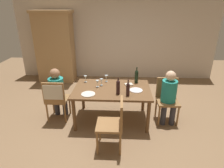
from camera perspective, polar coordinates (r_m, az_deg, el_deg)
name	(u,v)px	position (r m, az deg, el deg)	size (l,w,h in m)	color
ground_plane	(112,119)	(4.33, 0.00, -10.25)	(10.00, 10.00, 0.00)	#846647
rear_room_partition	(116,37)	(6.43, 1.24, 13.68)	(6.40, 0.12, 2.70)	beige
armoire_cabinet	(55,47)	(6.38, -16.39, 10.40)	(1.18, 0.62, 2.18)	#A87F51
dining_table	(112,92)	(4.02, 0.00, -2.42)	(1.57, 1.03, 0.74)	brown
chair_left_end	(55,96)	(4.15, -16.40, -3.42)	(0.44, 0.46, 0.92)	olive
chair_right_end	(167,97)	(4.26, 15.95, -3.60)	(0.44, 0.44, 0.92)	olive
chair_near	(115,121)	(3.29, 0.75, -10.97)	(0.44, 0.44, 0.92)	olive
person_woman_host	(57,90)	(4.25, -15.87, -1.75)	(0.31, 0.36, 1.14)	#33333D
person_man_bearded	(169,94)	(4.11, 16.46, -2.76)	(0.31, 0.35, 1.14)	#33333D
wine_bottle_tall_green	(128,89)	(3.63, 4.72, -1.45)	(0.07, 0.07, 0.32)	black
wine_bottle_dark_red	(118,87)	(3.69, 1.80, -0.79)	(0.07, 0.07, 0.33)	black
wine_bottle_short_olive	(136,76)	(4.24, 7.23, 2.32)	(0.08, 0.08, 0.36)	black
wine_glass_near_left	(97,82)	(4.03, -4.33, 0.53)	(0.07, 0.07, 0.15)	silver
wine_glass_centre	(85,78)	(4.31, -7.84, 1.91)	(0.07, 0.07, 0.15)	silver
wine_glass_near_right	(101,81)	(4.10, -3.15, 1.00)	(0.07, 0.07, 0.15)	silver
wine_glass_far	(106,77)	(4.30, -1.67, 2.07)	(0.07, 0.07, 0.15)	silver
dinner_plate_host	(88,94)	(3.75, -7.04, -2.96)	(0.27, 0.27, 0.01)	silver
dinner_plate_guest_left	(136,90)	(3.92, 7.11, -1.83)	(0.26, 0.26, 0.01)	white
folded_napkin	(129,85)	(4.15, 4.97, -0.16)	(0.16, 0.12, 0.03)	beige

